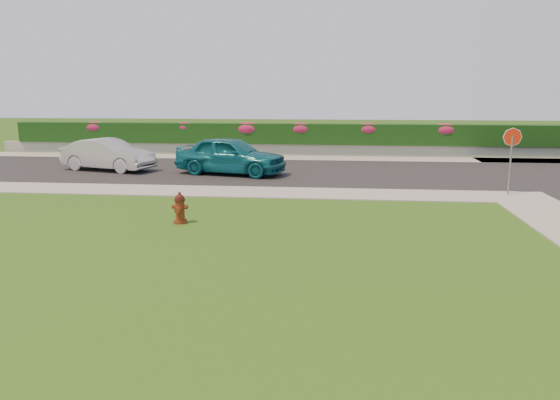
# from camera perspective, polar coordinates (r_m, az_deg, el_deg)

# --- Properties ---
(ground) EXTENTS (120.00, 120.00, 0.00)m
(ground) POSITION_cam_1_polar(r_m,az_deg,el_deg) (9.81, -0.56, -8.97)
(ground) COLOR black
(ground) RESTS_ON ground
(street_far) EXTENTS (26.00, 8.00, 0.04)m
(street_far) POSITION_cam_1_polar(r_m,az_deg,el_deg) (24.16, -8.53, 3.09)
(street_far) COLOR black
(street_far) RESTS_ON ground
(sidewalk_far) EXTENTS (24.00, 2.00, 0.04)m
(sidewalk_far) POSITION_cam_1_polar(r_m,az_deg,el_deg) (19.76, -14.97, 1.04)
(sidewalk_far) COLOR gray
(sidewalk_far) RESTS_ON ground
(curb_corner) EXTENTS (2.00, 2.00, 0.04)m
(curb_corner) POSITION_cam_1_polar(r_m,az_deg,el_deg) (19.38, 23.81, 0.26)
(curb_corner) COLOR gray
(curb_corner) RESTS_ON ground
(sidewalk_beyond) EXTENTS (34.00, 2.00, 0.04)m
(sidewalk_beyond) POSITION_cam_1_polar(r_m,az_deg,el_deg) (28.42, 1.89, 4.42)
(sidewalk_beyond) COLOR gray
(sidewalk_beyond) RESTS_ON ground
(retaining_wall) EXTENTS (34.00, 0.40, 0.60)m
(retaining_wall) POSITION_cam_1_polar(r_m,az_deg,el_deg) (29.87, 2.10, 5.29)
(retaining_wall) COLOR gray
(retaining_wall) RESTS_ON ground
(hedge) EXTENTS (32.00, 0.90, 1.10)m
(hedge) POSITION_cam_1_polar(r_m,az_deg,el_deg) (29.90, 2.13, 6.93)
(hedge) COLOR black
(hedge) RESTS_ON retaining_wall
(fire_hydrant) EXTENTS (0.43, 0.40, 0.83)m
(fire_hydrant) POSITION_cam_1_polar(r_m,az_deg,el_deg) (14.50, -10.42, -0.88)
(fire_hydrant) COLOR #521D0C
(fire_hydrant) RESTS_ON ground
(sedan_teal) EXTENTS (4.88, 2.93, 1.56)m
(sedan_teal) POSITION_cam_1_polar(r_m,az_deg,el_deg) (22.62, -5.17, 4.66)
(sedan_teal) COLOR #0D5A69
(sedan_teal) RESTS_ON street_far
(sedan_silver) EXTENTS (4.37, 2.54, 1.36)m
(sedan_silver) POSITION_cam_1_polar(r_m,az_deg,el_deg) (24.79, -17.53, 4.54)
(sedan_silver) COLOR #AEB0B6
(sedan_silver) RESTS_ON street_far
(stop_sign) EXTENTS (0.61, 0.06, 2.24)m
(stop_sign) POSITION_cam_1_polar(r_m,az_deg,el_deg) (19.49, 23.05, 5.20)
(stop_sign) COLOR slate
(stop_sign) RESTS_ON ground
(flower_clump_a) EXTENTS (1.31, 0.84, 0.66)m
(flower_clump_a) POSITION_cam_1_polar(r_m,az_deg,el_deg) (32.69, -18.72, 7.23)
(flower_clump_a) COLOR #C0216B
(flower_clump_a) RESTS_ON hedge
(flower_clump_b) EXTENTS (1.16, 0.74, 0.58)m
(flower_clump_b) POSITION_cam_1_polar(r_m,az_deg,el_deg) (30.89, -9.96, 7.51)
(flower_clump_b) COLOR #C0216B
(flower_clump_b) RESTS_ON hedge
(flower_clump_c) EXTENTS (1.43, 0.92, 0.71)m
(flower_clump_c) POSITION_cam_1_polar(r_m,az_deg,el_deg) (30.12, -3.42, 7.46)
(flower_clump_c) COLOR #C0216B
(flower_clump_c) RESTS_ON hedge
(flower_clump_d) EXTENTS (1.35, 0.87, 0.68)m
(flower_clump_d) POSITION_cam_1_polar(r_m,az_deg,el_deg) (29.77, 2.17, 7.46)
(flower_clump_d) COLOR #C0216B
(flower_clump_d) RESTS_ON hedge
(flower_clump_e) EXTENTS (1.33, 0.86, 0.67)m
(flower_clump_e) POSITION_cam_1_polar(r_m,az_deg,el_deg) (29.74, 9.17, 7.33)
(flower_clump_e) COLOR #C0216B
(flower_clump_e) RESTS_ON hedge
(flower_clump_f) EXTENTS (1.37, 0.88, 0.68)m
(flower_clump_f) POSITION_cam_1_polar(r_m,az_deg,el_deg) (30.22, 16.85, 7.04)
(flower_clump_f) COLOR #C0216B
(flower_clump_f) RESTS_ON hedge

